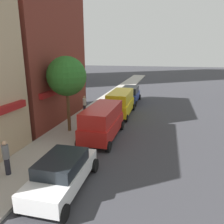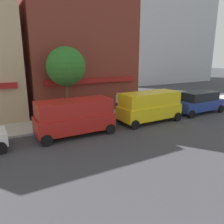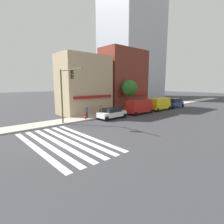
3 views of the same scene
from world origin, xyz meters
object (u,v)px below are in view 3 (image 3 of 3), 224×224
Objects in this scene: suv_blue at (174,103)px; fire_hydrant at (86,116)px; street_tree at (129,88)px; van_red at (139,106)px; traffic_signal at (66,88)px; sedan_white at (112,113)px; van_yellow at (160,104)px; pedestrian_white_shirt at (143,104)px; pedestrian_blue_shirt at (87,112)px; pedestrian_grey_coat at (100,109)px.

fire_hydrant is at bearing 174.57° from suv_blue.
fire_hydrant is at bearing -173.84° from street_tree.
van_red is at bearing 179.09° from suv_blue.
sedan_white is at bearing -5.19° from traffic_signal.
van_yellow is at bearing -0.26° from van_red.
suv_blue reaches higher than pedestrian_white_shirt.
van_yellow is 3.51m from pedestrian_white_shirt.
pedestrian_blue_shirt is at bearing 138.97° from sedan_white.
van_red is 5.95× the size of fire_hydrant.
pedestrian_grey_coat is 7.26m from street_tree.
sedan_white is 12.43m from van_yellow.
van_yellow is 5.98× the size of fire_hydrant.
suv_blue is at bearing -1.00° from van_yellow.
van_red is 6.76m from pedestrian_grey_coat.
sedan_white is 8.08m from street_tree.
pedestrian_white_shirt is at bearing 6.93° from street_tree.
pedestrian_blue_shirt is 14.36m from pedestrian_white_shirt.
suv_blue is 0.85× the size of street_tree.
suv_blue is (18.08, 0.00, 0.19)m from sedan_white.
traffic_signal is 5.67m from pedestrian_blue_shirt.
street_tree reaches higher than sedan_white.
sedan_white is at bearing -157.49° from street_tree.
van_red is at bearing -9.94° from fire_hydrant.
traffic_signal is 1.54× the size of sedan_white.
traffic_signal is 3.84× the size of pedestrian_white_shirt.
suv_blue is 21.59m from fire_hydrant.
pedestrian_grey_coat is at bearing 169.27° from suv_blue.
pedestrian_white_shirt is (11.51, 3.38, 0.23)m from sedan_white.
fire_hydrant is (-14.94, -1.68, -0.46)m from pedestrian_white_shirt.
van_red reaches higher than sedan_white.
sedan_white is 12.00m from pedestrian_white_shirt.
fire_hydrant is at bearing 172.88° from van_yellow.
pedestrian_grey_coat is at bearing 152.57° from van_red.
pedestrian_blue_shirt is at bearing -96.37° from pedestrian_white_shirt.
van_red is 6.24m from pedestrian_white_shirt.
pedestrian_white_shirt is 0.32× the size of street_tree.
street_tree is (6.76, 2.80, 3.45)m from sedan_white.
suv_blue reaches higher than sedan_white.
van_red is 9.87m from fire_hydrant.
traffic_signal is 3.84× the size of pedestrian_blue_shirt.
van_red is 1.06× the size of suv_blue.
van_red is at bearing 179.00° from van_yellow.
van_yellow reaches higher than sedan_white.
van_red is 2.83× the size of pedestrian_white_shirt.
sedan_white is 3.68m from pedestrian_blue_shirt.
fire_hydrant is (-0.62, -0.66, -0.46)m from pedestrian_blue_shirt.
pedestrian_white_shirt is at bearing 151.89° from suv_blue.
pedestrian_blue_shirt is (4.07, 1.73, -3.55)m from traffic_signal.
traffic_signal reaches higher than sedan_white.
suv_blue is at bearing -128.42° from pedestrian_blue_shirt.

